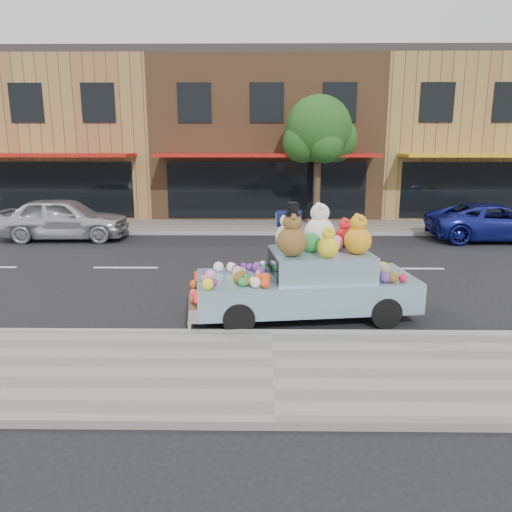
{
  "coord_description": "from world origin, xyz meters",
  "views": [
    {
      "loc": [
        -0.16,
        -13.5,
        3.5
      ],
      "look_at": [
        -0.29,
        -3.85,
        1.25
      ],
      "focal_mm": 35.0,
      "sensor_mm": 36.0,
      "label": 1
    }
  ],
  "objects_px": {
    "street_tree": "(319,135)",
    "car_silver": "(64,219)",
    "art_car": "(307,277)",
    "car_blue": "(495,222)"
  },
  "relations": [
    {
      "from": "street_tree",
      "to": "art_car",
      "type": "bearing_deg",
      "value": -97.1
    },
    {
      "from": "street_tree",
      "to": "car_blue",
      "type": "xyz_separation_m",
      "value": [
        6.09,
        -2.43,
        -3.04
      ]
    },
    {
      "from": "car_silver",
      "to": "street_tree",
      "type": "bearing_deg",
      "value": -76.6
    },
    {
      "from": "street_tree",
      "to": "car_silver",
      "type": "distance_m",
      "value": 10.05
    },
    {
      "from": "car_blue",
      "to": "art_car",
      "type": "relative_size",
      "value": 1.01
    },
    {
      "from": "street_tree",
      "to": "car_silver",
      "type": "height_order",
      "value": "street_tree"
    },
    {
      "from": "street_tree",
      "to": "art_car",
      "type": "relative_size",
      "value": 1.12
    },
    {
      "from": "art_car",
      "to": "street_tree",
      "type": "bearing_deg",
      "value": 75.55
    },
    {
      "from": "art_car",
      "to": "car_blue",
      "type": "bearing_deg",
      "value": 39.96
    },
    {
      "from": "car_blue",
      "to": "car_silver",
      "type": "bearing_deg",
      "value": 89.46
    }
  ]
}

